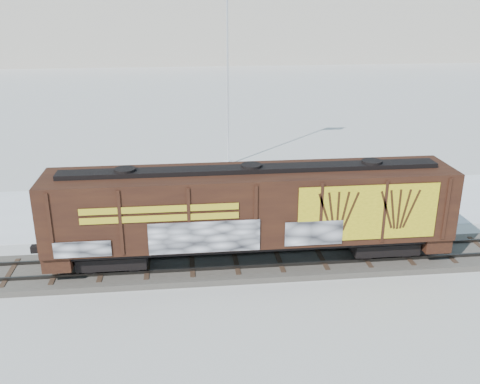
{
  "coord_description": "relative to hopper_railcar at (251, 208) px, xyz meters",
  "views": [
    {
      "loc": [
        -2.2,
        -21.84,
        11.72
      ],
      "look_at": [
        0.53,
        3.0,
        2.55
      ],
      "focal_mm": 40.0,
      "sensor_mm": 36.0,
      "label": 1
    }
  ],
  "objects": [
    {
      "name": "car_dark",
      "position": [
        3.83,
        7.8,
        -2.16
      ],
      "size": [
        5.03,
        3.39,
        1.35
      ],
      "primitive_type": "imported",
      "rotation": [
        0.0,
        0.0,
        1.22
      ],
      "color": "#202428",
      "rests_on": "parking_strip"
    },
    {
      "name": "ground",
      "position": [
        -0.7,
        0.01,
        -2.87
      ],
      "size": [
        500.0,
        500.0,
        0.0
      ],
      "primitive_type": "plane",
      "color": "white",
      "rests_on": "ground"
    },
    {
      "name": "hopper_railcar",
      "position": [
        0.0,
        0.0,
        0.0
      ],
      "size": [
        17.91,
        3.06,
        4.37
      ],
      "color": "black",
      "rests_on": "rail_track"
    },
    {
      "name": "rail_track",
      "position": [
        -0.7,
        0.01,
        -2.72
      ],
      "size": [
        50.0,
        3.4,
        0.43
      ],
      "color": "#59544C",
      "rests_on": "ground"
    },
    {
      "name": "parking_strip",
      "position": [
        -0.7,
        7.51,
        -2.86
      ],
      "size": [
        40.0,
        8.0,
        0.03
      ],
      "primitive_type": "cube",
      "color": "white",
      "rests_on": "ground"
    },
    {
      "name": "car_white",
      "position": [
        4.8,
        6.69,
        -2.16
      ],
      "size": [
        4.38,
        3.07,
        1.37
      ],
      "primitive_type": "imported",
      "rotation": [
        0.0,
        0.0,
        1.14
      ],
      "color": "silver",
      "rests_on": "parking_strip"
    },
    {
      "name": "flagpole",
      "position": [
        0.48,
        15.94,
        2.0
      ],
      "size": [
        2.3,
        0.9,
        12.9
      ],
      "color": "silver",
      "rests_on": "ground"
    },
    {
      "name": "car_silver",
      "position": [
        -4.23,
        7.54,
        -2.03
      ],
      "size": [
        5.08,
        3.0,
        1.62
      ],
      "primitive_type": "imported",
      "rotation": [
        0.0,
        0.0,
        1.33
      ],
      "color": "#A3A6AA",
      "rests_on": "parking_strip"
    }
  ]
}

